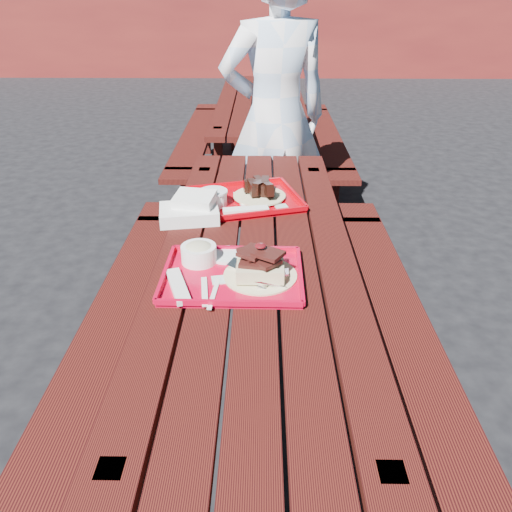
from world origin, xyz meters
The scene contains 7 objects.
ground centered at (0.00, 0.00, 0.00)m, with size 60.00×60.00×0.00m, color black.
picnic_table_near centered at (0.00, 0.00, 0.56)m, with size 1.41×2.40×0.75m.
picnic_table_far centered at (0.00, 2.80, 0.56)m, with size 1.41×2.40×0.75m.
near_tray centered at (-0.08, -0.17, 0.79)m, with size 0.48×0.41×0.15m.
far_tray centered at (-0.07, 0.48, 0.78)m, with size 0.59×0.51×0.08m.
white_cloth centered at (-0.29, 0.31, 0.79)m, with size 0.28×0.23×0.10m.
person centered at (0.09, 1.38, 0.92)m, with size 0.67×0.44×1.85m, color #BFDBFC.
Camera 1 is at (0.02, -1.66, 1.66)m, focal length 35.00 mm.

